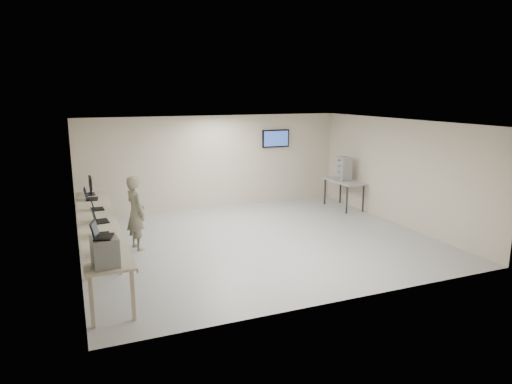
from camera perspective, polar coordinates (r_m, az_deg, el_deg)
name	(u,v)px	position (r m, az deg, el deg)	size (l,w,h in m)	color
room	(260,182)	(10.65, 0.46, 1.23)	(8.01, 7.01, 2.81)	#A5A5A5
workbench	(99,223)	(9.94, -19.08, -3.73)	(0.76, 6.00, 0.90)	beige
equipment_box	(105,252)	(7.27, -18.36, -7.09)	(0.37, 0.43, 0.44)	slate
laptop_on_box	(100,234)	(7.18, -18.94, -4.93)	(0.36, 0.40, 0.27)	black
laptop_0	(106,248)	(7.91, -18.24, -6.66)	(0.38, 0.41, 0.28)	black
laptop_1	(100,232)	(8.85, -18.95, -4.73)	(0.28, 0.34, 0.26)	black
laptop_2	(98,219)	(9.74, -19.14, -3.15)	(0.34, 0.40, 0.29)	black
laptop_3	(96,207)	(10.79, -19.42, -1.75)	(0.28, 0.34, 0.26)	black
laptop_4	(89,197)	(11.84, -20.12, -0.54)	(0.35, 0.41, 0.30)	black
monitor_near	(90,184)	(12.29, -19.99, 0.92)	(0.21, 0.48, 0.48)	black
monitor_far	(90,183)	(12.54, -20.04, 1.04)	(0.20, 0.45, 0.44)	black
soldier	(136,213)	(10.52, -14.78, -2.53)	(0.61, 0.40, 1.67)	gray
side_table	(344,183)	(14.07, 10.94, 1.14)	(0.67, 1.43, 0.86)	#9A9A9A
storage_bins	(344,169)	(13.98, 10.94, 2.87)	(0.34, 0.38, 0.72)	#999999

